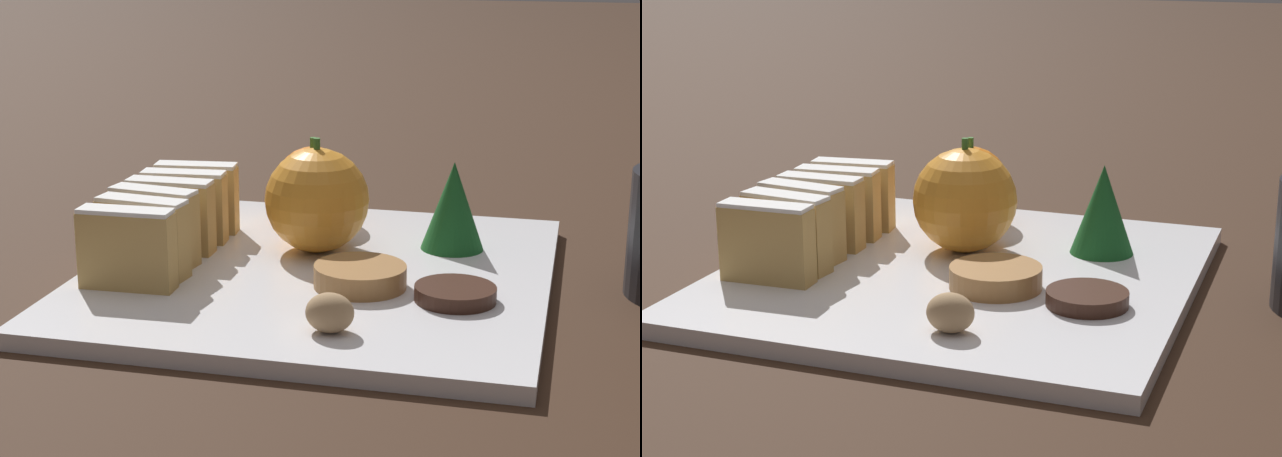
# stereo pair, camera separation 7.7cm
# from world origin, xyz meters

# --- Properties ---
(ground_plane) EXTENTS (6.00, 6.00, 0.00)m
(ground_plane) POSITION_xyz_m (0.00, 0.00, 0.00)
(ground_plane) COLOR #382316
(serving_platter) EXTENTS (0.33, 0.34, 0.01)m
(serving_platter) POSITION_xyz_m (0.00, 0.00, 0.01)
(serving_platter) COLOR white
(serving_platter) RESTS_ON ground_plane
(stollen_slice_front) EXTENTS (0.07, 0.02, 0.06)m
(stollen_slice_front) POSITION_xyz_m (-0.12, -0.07, 0.04)
(stollen_slice_front) COLOR tan
(stollen_slice_front) RESTS_ON serving_platter
(stollen_slice_second) EXTENTS (0.07, 0.03, 0.06)m
(stollen_slice_second) POSITION_xyz_m (-0.12, -0.05, 0.04)
(stollen_slice_second) COLOR tan
(stollen_slice_second) RESTS_ON serving_platter
(stollen_slice_third) EXTENTS (0.07, 0.03, 0.06)m
(stollen_slice_third) POSITION_xyz_m (-0.12, -0.02, 0.04)
(stollen_slice_third) COLOR tan
(stollen_slice_third) RESTS_ON serving_platter
(stollen_slice_fourth) EXTENTS (0.07, 0.02, 0.06)m
(stollen_slice_fourth) POSITION_xyz_m (-0.12, 0.01, 0.04)
(stollen_slice_fourth) COLOR tan
(stollen_slice_fourth) RESTS_ON serving_platter
(stollen_slice_fifth) EXTENTS (0.07, 0.03, 0.06)m
(stollen_slice_fifth) POSITION_xyz_m (-0.12, 0.04, 0.04)
(stollen_slice_fifth) COLOR tan
(stollen_slice_fifth) RESTS_ON serving_platter
(stollen_slice_sixth) EXTENTS (0.07, 0.03, 0.06)m
(stollen_slice_sixth) POSITION_xyz_m (-0.12, 0.07, 0.04)
(stollen_slice_sixth) COLOR tan
(stollen_slice_sixth) RESTS_ON serving_platter
(orange_near) EXTENTS (0.08, 0.08, 0.09)m
(orange_near) POSITION_xyz_m (-0.01, 0.04, 0.05)
(orange_near) COLOR orange
(orange_near) RESTS_ON serving_platter
(orange_far) EXTENTS (0.06, 0.06, 0.07)m
(orange_far) POSITION_xyz_m (-0.04, 0.12, 0.04)
(orange_far) COLOR orange
(orange_far) RESTS_ON serving_platter
(walnut) EXTENTS (0.03, 0.02, 0.02)m
(walnut) POSITION_xyz_m (0.04, -0.12, 0.02)
(walnut) COLOR tan
(walnut) RESTS_ON serving_platter
(chocolate_cookie) EXTENTS (0.05, 0.05, 0.01)m
(chocolate_cookie) POSITION_xyz_m (0.10, -0.05, 0.02)
(chocolate_cookie) COLOR #381E14
(chocolate_cookie) RESTS_ON serving_platter
(gingerbread_cookie) EXTENTS (0.06, 0.06, 0.02)m
(gingerbread_cookie) POSITION_xyz_m (0.04, -0.03, 0.02)
(gingerbread_cookie) COLOR #A3703D
(gingerbread_cookie) RESTS_ON serving_platter
(evergreen_sprig) EXTENTS (0.05, 0.05, 0.07)m
(evergreen_sprig) POSITION_xyz_m (0.09, 0.07, 0.05)
(evergreen_sprig) COLOR #195623
(evergreen_sprig) RESTS_ON serving_platter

